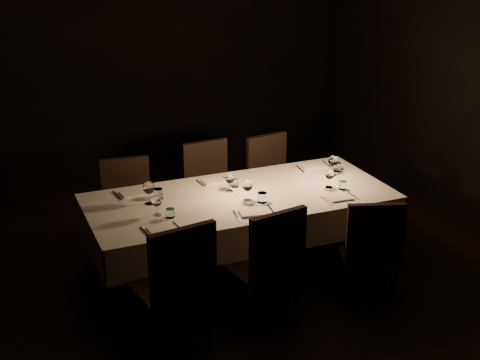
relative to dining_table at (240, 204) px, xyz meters
name	(u,v)px	position (x,y,z in m)	size (l,w,h in m)	color
room	(240,109)	(0.00, 0.00, 0.81)	(5.01, 6.01, 3.01)	black
dining_table	(240,204)	(0.00, 0.00, 0.00)	(2.52, 1.12, 0.76)	black
chair_near_left	(176,283)	(-0.82, -0.82, -0.13)	(0.56, 0.56, 1.02)	black
place_setting_near_left	(161,212)	(-0.74, -0.22, 0.14)	(0.30, 0.39, 0.16)	silver
chair_near_center	(268,262)	(-0.10, -0.77, -0.15)	(0.55, 0.55, 0.98)	black
place_setting_near_center	(253,196)	(0.02, -0.22, 0.15)	(0.36, 0.41, 0.19)	silver
chair_near_right	(370,247)	(0.77, -0.79, -0.18)	(0.56, 0.56, 0.92)	black
place_setting_near_right	(336,184)	(0.78, -0.22, 0.14)	(0.30, 0.39, 0.17)	silver
chair_far_left	(128,205)	(-0.77, 0.76, -0.18)	(0.48, 0.48, 0.92)	black
place_setting_far_left	(147,191)	(-0.73, 0.22, 0.15)	(0.36, 0.42, 0.20)	silver
chair_far_center	(210,187)	(0.05, 0.85, -0.17)	(0.49, 0.49, 0.94)	black
place_setting_far_center	(226,180)	(-0.04, 0.22, 0.14)	(0.29, 0.39, 0.16)	silver
chair_far_right	(272,178)	(0.70, 0.85, -0.17)	(0.51, 0.51, 0.93)	black
place_setting_far_right	(328,164)	(0.95, 0.22, 0.15)	(0.34, 0.41, 0.19)	silver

